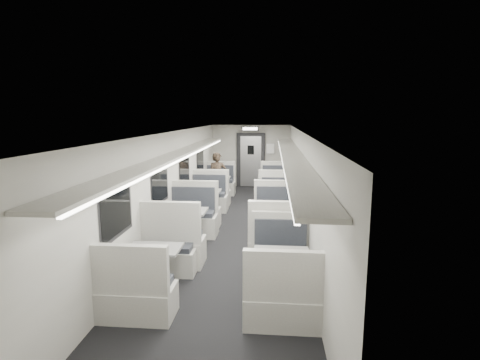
% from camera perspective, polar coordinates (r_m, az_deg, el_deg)
% --- Properties ---
extents(room, '(3.24, 12.24, 2.64)m').
position_cam_1_polar(room, '(8.67, -0.65, -0.60)').
color(room, black).
rests_on(room, ground).
extents(booth_left_a, '(1.06, 2.16, 1.15)m').
position_cam_1_polar(booth_left_a, '(12.47, -3.59, -1.20)').
color(booth_left_a, '#AEABA3').
rests_on(booth_left_a, room).
extents(booth_left_b, '(1.09, 2.21, 1.18)m').
position_cam_1_polar(booth_left_b, '(10.21, -5.54, -3.66)').
color(booth_left_b, '#AEABA3').
rests_on(booth_left_b, room).
extents(booth_left_c, '(1.16, 2.35, 1.26)m').
position_cam_1_polar(booth_left_c, '(8.01, -8.59, -7.35)').
color(booth_left_c, '#AEABA3').
rests_on(booth_left_c, room).
extents(booth_left_d, '(1.03, 2.09, 1.12)m').
position_cam_1_polar(booth_left_d, '(6.23, -12.96, -13.09)').
color(booth_left_d, '#AEABA3').
rests_on(booth_left_d, room).
extents(booth_right_a, '(1.11, 2.26, 1.21)m').
position_cam_1_polar(booth_right_a, '(12.04, 5.66, -1.54)').
color(booth_right_a, '#AEABA3').
rests_on(booth_right_a, room).
extents(booth_right_b, '(1.04, 2.10, 1.12)m').
position_cam_1_polar(booth_right_b, '(10.09, 5.77, -3.94)').
color(booth_right_b, '#AEABA3').
rests_on(booth_right_b, room).
extents(booth_right_c, '(1.16, 2.36, 1.26)m').
position_cam_1_polar(booth_right_c, '(7.98, 5.96, -7.35)').
color(booth_right_c, '#AEABA3').
rests_on(booth_right_c, room).
extents(booth_right_d, '(1.02, 2.07, 1.11)m').
position_cam_1_polar(booth_right_d, '(5.94, 6.29, -14.08)').
color(booth_right_d, '#AEABA3').
rests_on(booth_right_d, room).
extents(passenger, '(0.67, 0.55, 1.60)m').
position_cam_1_polar(passenger, '(12.07, -3.44, 0.42)').
color(passenger, black).
rests_on(passenger, room).
extents(window_a, '(0.02, 1.18, 0.84)m').
position_cam_1_polar(window_a, '(12.20, -6.05, 3.10)').
color(window_a, black).
rests_on(window_a, room).
extents(window_b, '(0.02, 1.18, 0.84)m').
position_cam_1_polar(window_b, '(10.06, -8.44, 1.61)').
color(window_b, black).
rests_on(window_b, room).
extents(window_c, '(0.02, 1.18, 0.84)m').
position_cam_1_polar(window_c, '(7.97, -12.08, -0.66)').
color(window_c, black).
rests_on(window_c, room).
extents(window_d, '(0.02, 1.18, 0.84)m').
position_cam_1_polar(window_d, '(5.95, -18.27, -4.51)').
color(window_d, black).
rests_on(window_d, room).
extents(luggage_rack_left, '(0.46, 10.40, 0.09)m').
position_cam_1_polar(luggage_rack_left, '(8.49, -9.27, 3.93)').
color(luggage_rack_left, '#AEABA3').
rests_on(luggage_rack_left, room).
extents(luggage_rack_right, '(0.46, 10.40, 0.09)m').
position_cam_1_polar(luggage_rack_right, '(8.24, 7.79, 3.79)').
color(luggage_rack_right, '#AEABA3').
rests_on(luggage_rack_right, room).
extents(vestibule_door, '(1.10, 0.13, 2.10)m').
position_cam_1_polar(vestibule_door, '(14.55, 1.65, 3.01)').
color(vestibule_door, black).
rests_on(vestibule_door, room).
extents(exit_sign, '(0.62, 0.12, 0.16)m').
position_cam_1_polar(exit_sign, '(13.96, 1.56, 7.83)').
color(exit_sign, black).
rests_on(exit_sign, room).
extents(wall_notice, '(0.32, 0.02, 0.40)m').
position_cam_1_polar(wall_notice, '(14.46, 4.63, 4.78)').
color(wall_notice, white).
rests_on(wall_notice, room).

